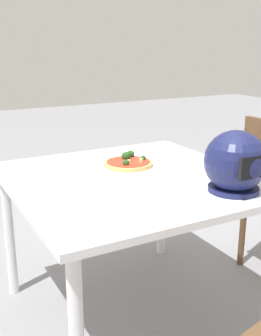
{
  "coord_description": "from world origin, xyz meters",
  "views": [
    {
      "loc": [
        0.85,
        1.54,
        1.27
      ],
      "look_at": [
        -0.02,
        -0.06,
        0.73
      ],
      "focal_mm": 44.49,
      "sensor_mm": 36.0,
      "label": 1
    }
  ],
  "objects": [
    {
      "name": "ground_plane",
      "position": [
        0.0,
        0.0,
        0.0
      ],
      "size": [
        14.0,
        14.0,
        0.0
      ],
      "primitive_type": "plane",
      "color": "gray"
    },
    {
      "name": "dining_table",
      "position": [
        0.0,
        0.0,
        0.63
      ],
      "size": [
        1.05,
        1.06,
        0.71
      ],
      "color": "white",
      "rests_on": "ground"
    },
    {
      "name": "pizza_plate",
      "position": [
        -0.05,
        -0.13,
        0.72
      ],
      "size": [
        0.29,
        0.29,
        0.01
      ],
      "primitive_type": "cylinder",
      "color": "white",
      "rests_on": "dining_table"
    },
    {
      "name": "pizza",
      "position": [
        -0.05,
        -0.13,
        0.74
      ],
      "size": [
        0.23,
        0.23,
        0.05
      ],
      "color": "tan",
      "rests_on": "pizza_plate"
    },
    {
      "name": "motorcycle_helmet",
      "position": [
        -0.26,
        0.36,
        0.83
      ],
      "size": [
        0.25,
        0.25,
        0.25
      ],
      "color": "#191E4C",
      "rests_on": "dining_table"
    }
  ]
}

